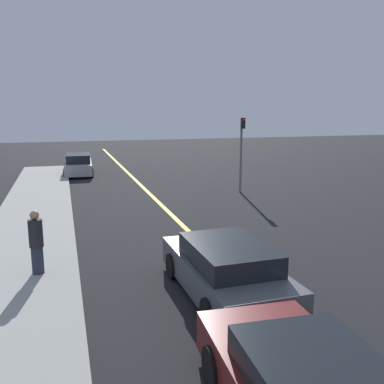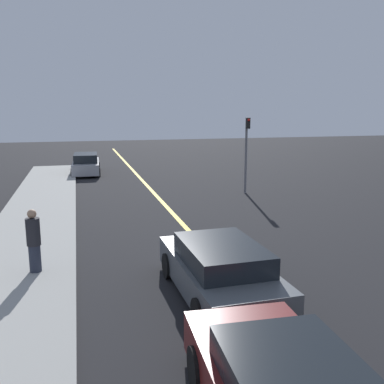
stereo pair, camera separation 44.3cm
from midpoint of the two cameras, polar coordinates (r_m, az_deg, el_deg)
name	(u,v)px [view 2 (the right image)]	position (r m, az deg, el deg)	size (l,w,h in m)	color
road_center_line	(172,213)	(18.12, -1.94, -2.81)	(0.20, 60.00, 0.01)	gold
sidewalk_left	(34,227)	(16.72, -19.62, -4.40)	(2.98, 33.93, 0.15)	#9E9E99
car_far_distant	(219,270)	(10.16, 4.94, -10.35)	(2.07, 4.50, 1.35)	#4C5156
car_parked_left_lot	(86,164)	(29.57, -13.54, 3.63)	(1.99, 4.77, 1.39)	#9E9EA3
pedestrian_far_standing	(34,241)	(11.81, -19.34, -6.17)	(0.36, 0.36, 1.67)	#282D3D
traffic_light	(246,147)	(22.20, 7.85, 5.95)	(0.18, 0.40, 3.89)	slate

